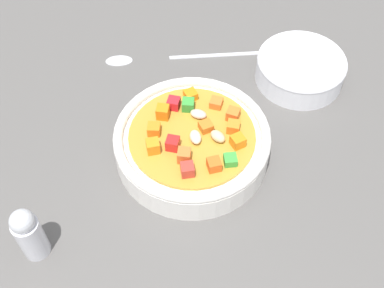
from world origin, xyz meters
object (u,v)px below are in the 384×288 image
(side_bowl_small, at_px, (300,69))
(pepper_shaker, at_px, (29,233))
(spoon, at_px, (160,57))
(soup_bowl_main, at_px, (192,142))

(side_bowl_small, height_order, pepper_shaker, pepper_shaker)
(spoon, bearing_deg, pepper_shaker, 63.67)
(soup_bowl_main, distance_m, side_bowl_small, 0.20)
(soup_bowl_main, distance_m, spoon, 0.18)
(spoon, height_order, pepper_shaker, pepper_shaker)
(side_bowl_small, distance_m, pepper_shaker, 0.41)
(soup_bowl_main, height_order, pepper_shaker, pepper_shaker)
(spoon, relative_size, side_bowl_small, 1.80)
(pepper_shaker, bearing_deg, spoon, -49.08)
(soup_bowl_main, relative_size, pepper_shaker, 2.45)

